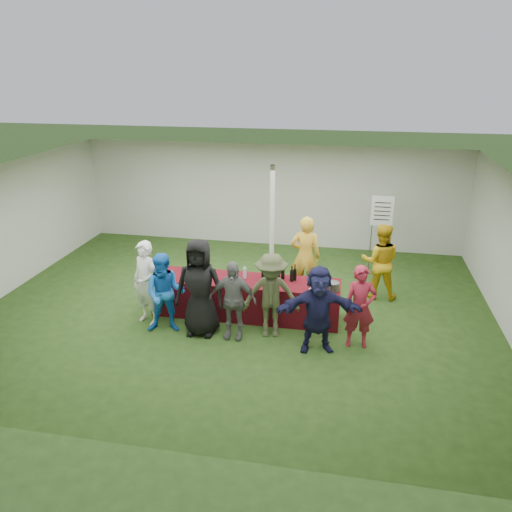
% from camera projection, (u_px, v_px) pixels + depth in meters
% --- Properties ---
extents(ground, '(60.00, 60.00, 0.00)m').
position_uv_depth(ground, '(237.00, 309.00, 10.01)').
color(ground, '#284719').
rests_on(ground, ground).
extents(tent, '(10.00, 10.00, 10.00)m').
position_uv_depth(tent, '(272.00, 229.00, 10.54)').
color(tent, white).
rests_on(tent, ground).
extents(serving_table, '(3.60, 0.80, 0.75)m').
position_uv_depth(serving_table, '(246.00, 297.00, 9.66)').
color(serving_table, maroon).
rests_on(serving_table, ground).
extents(wine_bottles, '(0.67, 0.15, 0.32)m').
position_uv_depth(wine_bottles, '(280.00, 274.00, 9.49)').
color(wine_bottles, black).
rests_on(wine_bottles, serving_table).
extents(wine_glasses, '(2.74, 0.16, 0.16)m').
position_uv_depth(wine_glasses, '(216.00, 278.00, 9.33)').
color(wine_glasses, silver).
rests_on(wine_glasses, serving_table).
extents(water_bottle, '(0.07, 0.07, 0.23)m').
position_uv_depth(water_bottle, '(245.00, 273.00, 9.56)').
color(water_bottle, silver).
rests_on(water_bottle, serving_table).
extents(bar_towel, '(0.25, 0.18, 0.03)m').
position_uv_depth(bar_towel, '(327.00, 284.00, 9.29)').
color(bar_towel, white).
rests_on(bar_towel, serving_table).
extents(dump_bucket, '(0.23, 0.23, 0.18)m').
position_uv_depth(dump_bucket, '(333.00, 287.00, 9.00)').
color(dump_bucket, slate).
rests_on(dump_bucket, serving_table).
extents(wine_list_sign, '(0.50, 0.03, 1.80)m').
position_uv_depth(wine_list_sign, '(382.00, 217.00, 11.48)').
color(wine_list_sign, slate).
rests_on(wine_list_sign, ground).
extents(staff_pourer, '(0.64, 0.43, 1.73)m').
position_uv_depth(staff_pourer, '(305.00, 256.00, 10.35)').
color(staff_pourer, gold).
rests_on(staff_pourer, ground).
extents(staff_back, '(0.79, 0.61, 1.61)m').
position_uv_depth(staff_back, '(380.00, 261.00, 10.26)').
color(staff_back, gold).
rests_on(staff_back, ground).
extents(customer_0, '(0.69, 0.59, 1.62)m').
position_uv_depth(customer_0, '(146.00, 283.00, 9.23)').
color(customer_0, white).
rests_on(customer_0, ground).
extents(customer_1, '(0.83, 0.70, 1.50)m').
position_uv_depth(customer_1, '(165.00, 293.00, 8.95)').
color(customer_1, blue).
rests_on(customer_1, ground).
extents(customer_2, '(0.89, 0.59, 1.80)m').
position_uv_depth(customer_2, '(200.00, 288.00, 8.83)').
color(customer_2, black).
rests_on(customer_2, ground).
extents(customer_3, '(0.85, 0.36, 1.46)m').
position_uv_depth(customer_3, '(233.00, 300.00, 8.75)').
color(customer_3, slate).
rests_on(customer_3, ground).
extents(customer_4, '(1.10, 0.76, 1.57)m').
position_uv_depth(customer_4, '(271.00, 296.00, 8.79)').
color(customer_4, '#42482A').
rests_on(customer_4, ground).
extents(customer_5, '(1.49, 0.76, 1.54)m').
position_uv_depth(customer_5, '(318.00, 309.00, 8.33)').
color(customer_5, '#1A1B44').
rests_on(customer_5, ground).
extents(customer_6, '(0.58, 0.41, 1.48)m').
position_uv_depth(customer_6, '(360.00, 307.00, 8.47)').
color(customer_6, maroon).
rests_on(customer_6, ground).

